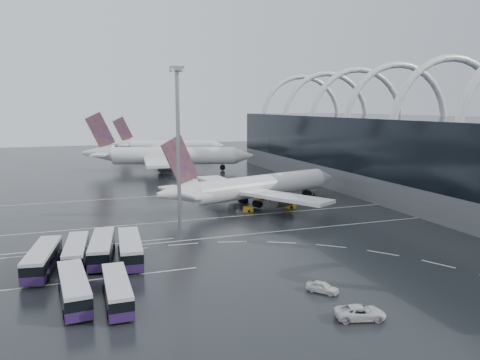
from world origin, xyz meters
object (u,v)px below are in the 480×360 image
object	(u,v)px
bus_row_far_c	(117,290)
gse_cart_belly_a	(290,205)
gse_cart_belly_c	(248,209)
bus_row_near_a	(42,259)
floodlight_mast	(178,128)
bus_row_near_d	(130,248)
airliner_main	(253,187)
gse_cart_belly_e	(261,196)
bus_row_far_b	(74,288)
airliner_gate_c	(166,147)
airliner_gate_b	(165,156)
gse_cart_belly_b	(282,196)
van_curve_b	(322,287)
gse_cart_belly_d	(313,193)
bus_row_near_b	(76,252)
van_curve_a	(360,312)
bus_row_near_c	(102,248)

from	to	relation	value
bus_row_far_c	gse_cart_belly_a	distance (m)	58.18
gse_cart_belly_a	gse_cart_belly_c	xyz separation A→B (m)	(-10.38, -0.28, -0.10)
bus_row_near_a	floodlight_mast	bearing A→B (deg)	-44.40
bus_row_near_d	floodlight_mast	world-z (taller)	floodlight_mast
airliner_main	gse_cart_belly_e	size ratio (longest dim) A/B	22.21
bus_row_far_c	gse_cart_belly_e	bearing A→B (deg)	-36.86
bus_row_far_b	airliner_gate_c	bearing A→B (deg)	-19.00
airliner_gate_b	bus_row_far_c	size ratio (longest dim) A/B	4.87
bus_row_far_b	floodlight_mast	bearing A→B (deg)	-36.93
bus_row_far_c	gse_cart_belly_b	distance (m)	67.27
bus_row_far_b	gse_cart_belly_b	bearing A→B (deg)	-49.90
gse_cart_belly_b	bus_row_far_b	bearing A→B (deg)	-135.41
gse_cart_belly_a	airliner_main	bearing A→B (deg)	144.74
floodlight_mast	van_curve_b	bearing A→B (deg)	-75.49
bus_row_far_b	gse_cart_belly_d	distance (m)	78.18
airliner_gate_c	floodlight_mast	distance (m)	129.02
bus_row_near_a	gse_cart_belly_c	xyz separation A→B (m)	(40.41, 25.41, -1.27)
airliner_gate_b	van_curve_b	size ratio (longest dim) A/B	14.43
airliner_gate_c	bus_row_near_a	world-z (taller)	airliner_gate_c
bus_row_near_b	bus_row_near_a	bearing A→B (deg)	117.90
airliner_main	gse_cart_belly_c	size ratio (longest dim) A/B	25.15
bus_row_near_d	bus_row_far_b	bearing A→B (deg)	152.76
bus_row_far_c	floodlight_mast	world-z (taller)	floodlight_mast
van_curve_a	gse_cart_belly_e	bearing A→B (deg)	2.73
bus_row_near_c	bus_row_near_d	xyz separation A→B (m)	(3.97, -1.72, 0.04)
bus_row_near_a	van_curve_a	xyz separation A→B (m)	(33.46, -27.89, -1.05)
airliner_gate_c	van_curve_a	bearing A→B (deg)	-79.37
airliner_main	bus_row_near_a	size ratio (longest dim) A/B	3.65
bus_row_near_d	gse_cart_belly_c	xyz separation A→B (m)	(28.27, 24.82, -1.33)
bus_row_near_b	bus_row_far_b	size ratio (longest dim) A/B	0.99
airliner_gate_c	bus_row_far_b	xyz separation A→B (m)	(-40.62, -156.93, -2.82)
bus_row_near_a	bus_row_far_c	world-z (taller)	bus_row_near_a
bus_row_far_b	bus_row_near_b	bearing A→B (deg)	-5.97
airliner_gate_c	gse_cart_belly_b	size ratio (longest dim) A/B	22.39
bus_row_near_c	gse_cart_belly_d	bearing A→B (deg)	-49.50
bus_row_far_b	bus_row_near_c	bearing A→B (deg)	-19.59
bus_row_near_a	gse_cart_belly_d	bearing A→B (deg)	-50.40
airliner_main	bus_row_near_c	size ratio (longest dim) A/B	3.62
bus_row_near_b	gse_cart_belly_b	size ratio (longest dim) A/B	5.75
gse_cart_belly_b	airliner_gate_c	bearing A→B (deg)	94.54
airliner_gate_c	bus_row_near_a	size ratio (longest dim) A/B	3.71
airliner_main	bus_row_far_c	bearing A→B (deg)	-144.94
airliner_gate_b	airliner_gate_c	distance (m)	48.74
floodlight_mast	bus_row_near_d	bearing A→B (deg)	-123.43
gse_cart_belly_d	gse_cart_belly_c	bearing A→B (deg)	-150.74
airliner_gate_c	van_curve_a	size ratio (longest dim) A/B	9.22
floodlight_mast	gse_cart_belly_b	bearing A→B (deg)	31.13
van_curve_b	gse_cart_belly_a	world-z (taller)	van_curve_b
gse_cart_belly_a	bus_row_near_a	bearing A→B (deg)	-153.17
bus_row_near_b	van_curve_b	xyz separation A→B (m)	(28.77, -21.87, -1.05)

